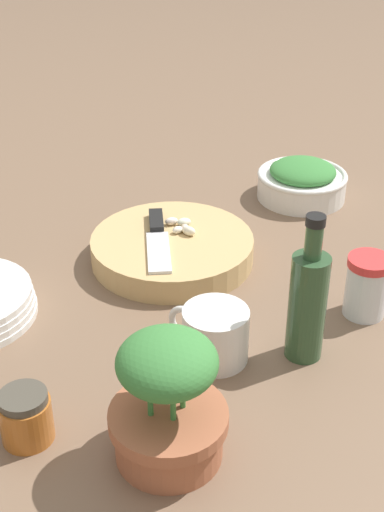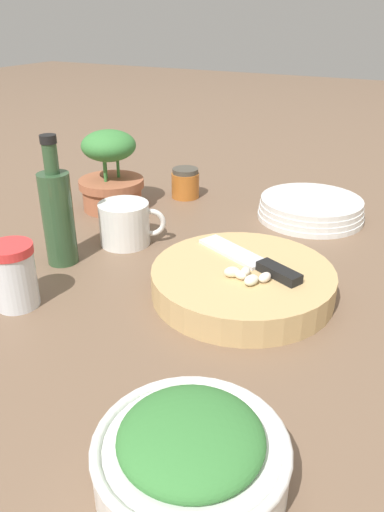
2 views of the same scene
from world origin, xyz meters
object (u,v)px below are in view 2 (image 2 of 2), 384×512
(honey_jar, at_px, (185,183))
(herb_bowl, at_px, (191,455))
(potted_herb, at_px, (111,175))
(cutting_board, at_px, (242,282))
(chef_knife, at_px, (254,261))
(garlic_cloves, at_px, (246,275))
(coffee_mug, at_px, (126,224))
(oil_bottle, at_px, (58,214))
(plate_stack, at_px, (311,209))
(spice_jar, at_px, (14,275))

(honey_jar, bearing_deg, herb_bowl, -151.05)
(herb_bowl, relative_size, potted_herb, 1.05)
(cutting_board, xyz_separation_m, chef_knife, (0.02, -0.01, 0.02))
(chef_knife, relative_size, potted_herb, 1.14)
(garlic_cloves, xyz_separation_m, coffee_mug, (0.09, 0.26, -0.01))
(honey_jar, bearing_deg, oil_bottle, 175.70)
(plate_stack, bearing_deg, spice_jar, 151.87)
(plate_stack, xyz_separation_m, honey_jar, (-0.01, 0.27, 0.01))
(potted_herb, bearing_deg, cutting_board, -117.92)
(plate_stack, bearing_deg, oil_bottle, 140.83)
(herb_bowl, height_order, honey_jar, herb_bowl)
(cutting_board, distance_m, coffee_mug, 0.25)
(coffee_mug, bearing_deg, oil_bottle, 154.75)
(spice_jar, height_order, oil_bottle, oil_bottle)
(honey_jar, xyz_separation_m, potted_herb, (-0.13, 0.10, 0.04))
(garlic_cloves, height_order, coffee_mug, coffee_mug)
(herb_bowl, height_order, oil_bottle, oil_bottle)
(garlic_cloves, height_order, plate_stack, garlic_cloves)
(cutting_board, distance_m, spice_jar, 0.31)
(cutting_board, xyz_separation_m, coffee_mug, (0.07, 0.24, 0.02))
(herb_bowl, distance_m, honey_jar, 0.72)
(cutting_board, distance_m, oil_bottle, 0.30)
(coffee_mug, distance_m, oil_bottle, 0.12)
(herb_bowl, xyz_separation_m, honey_jar, (0.63, 0.35, -0.00))
(spice_jar, distance_m, honey_jar, 0.49)
(herb_bowl, xyz_separation_m, potted_herb, (0.50, 0.45, 0.04))
(garlic_cloves, xyz_separation_m, potted_herb, (0.22, 0.38, 0.02))
(cutting_board, xyz_separation_m, spice_jar, (-0.17, 0.26, 0.03))
(cutting_board, distance_m, herb_bowl, 0.32)
(plate_stack, height_order, oil_bottle, oil_bottle)
(plate_stack, relative_size, potted_herb, 1.28)
(coffee_mug, height_order, honey_jar, coffee_mug)
(spice_jar, distance_m, plate_stack, 0.56)
(oil_bottle, distance_m, potted_herb, 0.24)
(garlic_cloves, relative_size, honey_jar, 1.05)
(plate_stack, bearing_deg, herb_bowl, -172.91)
(plate_stack, distance_m, oil_bottle, 0.47)
(garlic_cloves, distance_m, potted_herb, 0.44)
(herb_bowl, relative_size, plate_stack, 0.82)
(herb_bowl, distance_m, plate_stack, 0.64)
(potted_herb, bearing_deg, chef_knife, -114.73)
(spice_jar, relative_size, coffee_mug, 0.85)
(garlic_cloves, distance_m, honey_jar, 0.44)
(potted_herb, bearing_deg, honey_jar, -37.67)
(spice_jar, bearing_deg, honey_jar, 0.71)
(coffee_mug, bearing_deg, plate_stack, -43.64)
(chef_knife, bearing_deg, coffee_mug, 104.22)
(coffee_mug, distance_m, potted_herb, 0.18)
(garlic_cloves, xyz_separation_m, oil_bottle, (-0.01, 0.31, 0.03))
(potted_herb, bearing_deg, herb_bowl, -138.45)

